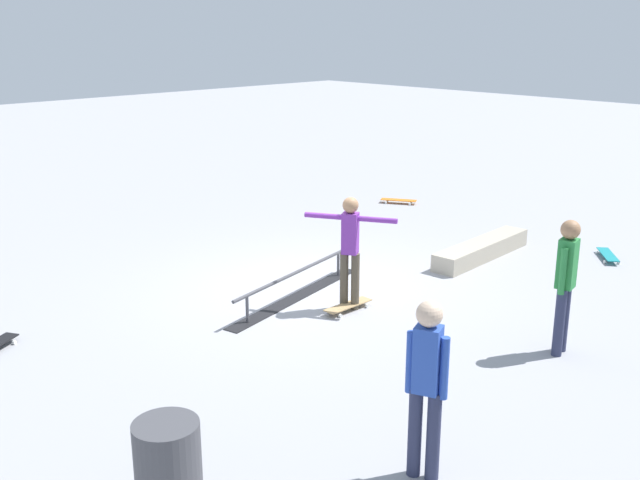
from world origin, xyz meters
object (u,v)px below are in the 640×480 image
object	(u,v)px
loose_skateboard_orange	(399,200)
skater_main	(350,245)
grind_rail	(297,286)
bystander_green_shirt	(566,280)
loose_skateboard_teal	(608,255)
trash_bin	(169,476)
bystander_blue_shirt	(426,381)
skate_ledge	(482,250)
skateboard_main	(348,305)

from	to	relation	value
loose_skateboard_orange	skater_main	bearing A→B (deg)	-86.68
grind_rail	bystander_green_shirt	bearing A→B (deg)	93.40
skater_main	loose_skateboard_orange	bearing A→B (deg)	94.41
loose_skateboard_teal	trash_bin	xyz separation A→B (m)	(9.37, 0.76, 0.40)
bystander_blue_shirt	skate_ledge	bearing A→B (deg)	97.58
trash_bin	loose_skateboard_teal	bearing A→B (deg)	-175.38
loose_skateboard_teal	skater_main	bearing A→B (deg)	123.46
trash_bin	grind_rail	bearing A→B (deg)	-143.51
skate_ledge	bystander_green_shirt	xyz separation A→B (m)	(2.57, 2.87, 0.81)
skate_ledge	skateboard_main	size ratio (longest dim) A/B	3.08
skate_ledge	loose_skateboard_orange	distance (m)	4.15
skate_ledge	skateboard_main	xyz separation A→B (m)	(3.43, 0.08, -0.08)
skateboard_main	bystander_green_shirt	distance (m)	3.06
skate_ledge	trash_bin	bearing A→B (deg)	16.46
loose_skateboard_teal	loose_skateboard_orange	xyz separation A→B (m)	(-0.53, -5.16, 0.00)
trash_bin	skate_ledge	bearing A→B (deg)	-163.54
grind_rail	trash_bin	distance (m)	5.28
skater_main	trash_bin	size ratio (longest dim) A/B	1.75
skateboard_main	bystander_blue_shirt	world-z (taller)	bystander_blue_shirt
skater_main	loose_skateboard_teal	size ratio (longest dim) A/B	2.19
grind_rail	skater_main	bearing A→B (deg)	94.10
skate_ledge	loose_skateboard_orange	bearing A→B (deg)	-119.76
loose_skateboard_orange	skateboard_main	bearing A→B (deg)	-86.71
bystander_blue_shirt	skateboard_main	bearing A→B (deg)	121.34
skater_main	trash_bin	world-z (taller)	skater_main
bystander_blue_shirt	trash_bin	world-z (taller)	bystander_blue_shirt
grind_rail	loose_skateboard_teal	world-z (taller)	grind_rail
bystander_green_shirt	loose_skateboard_teal	distance (m)	4.39
bystander_green_shirt	skateboard_main	bearing A→B (deg)	96.21
skateboard_main	bystander_green_shirt	xyz separation A→B (m)	(-0.86, 2.79, 0.89)
skate_ledge	trash_bin	xyz separation A→B (m)	(7.85, 2.32, 0.32)
skateboard_main	bystander_blue_shirt	distance (m)	4.13
skate_ledge	skater_main	bearing A→B (deg)	0.53
skate_ledge	loose_skateboard_teal	size ratio (longest dim) A/B	3.31
bystander_blue_shirt	bystander_green_shirt	world-z (taller)	bystander_green_shirt
grind_rail	loose_skateboard_teal	xyz separation A→B (m)	(-5.13, 2.38, -0.11)
grind_rail	skateboard_main	world-z (taller)	grind_rail
skater_main	grind_rail	bearing A→B (deg)	167.07
skate_ledge	skater_main	distance (m)	3.45
bystander_blue_shirt	bystander_green_shirt	bearing A→B (deg)	75.78
bystander_blue_shirt	bystander_green_shirt	distance (m)	3.30
grind_rail	skater_main	distance (m)	1.17
loose_skateboard_teal	trash_bin	distance (m)	9.41
bystander_blue_shirt	bystander_green_shirt	xyz separation A→B (m)	(-3.27, -0.45, 0.01)
skater_main	loose_skateboard_orange	xyz separation A→B (m)	(-5.42, -3.63, -0.88)
grind_rail	bystander_blue_shirt	distance (m)	4.76
skater_main	loose_skateboard_teal	distance (m)	5.19
bystander_green_shirt	trash_bin	distance (m)	5.33
grind_rail	trash_bin	world-z (taller)	trash_bin
skateboard_main	loose_skateboard_orange	size ratio (longest dim) A/B	1.01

